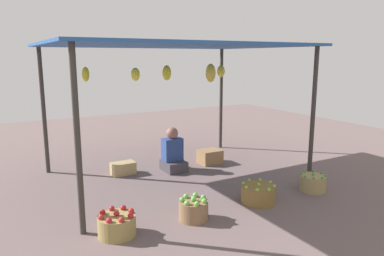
% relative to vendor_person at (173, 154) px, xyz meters
% --- Properties ---
extents(ground_plane, '(14.00, 14.00, 0.00)m').
position_rel_vendor_person_xyz_m(ground_plane, '(-0.15, -0.32, -0.30)').
color(ground_plane, '#695655').
extents(market_stall_structure, '(3.94, 2.89, 2.20)m').
position_rel_vendor_person_xyz_m(market_stall_structure, '(-0.14, -0.32, 1.77)').
color(market_stall_structure, '#38332D').
rests_on(market_stall_structure, ground).
extents(vendor_person, '(0.36, 0.44, 0.78)m').
position_rel_vendor_person_xyz_m(vendor_person, '(0.00, 0.00, 0.00)').
color(vendor_person, '#3F3A42').
rests_on(vendor_person, ground).
extents(basket_red_apples, '(0.43, 0.43, 0.30)m').
position_rel_vendor_person_xyz_m(basket_red_apples, '(-1.64, -1.86, -0.17)').
color(basket_red_apples, olive).
rests_on(basket_red_apples, ground).
extents(basket_green_apples, '(0.37, 0.37, 0.31)m').
position_rel_vendor_person_xyz_m(basket_green_apples, '(-0.68, -1.93, -0.17)').
color(basket_green_apples, '#836243').
rests_on(basket_green_apples, ground).
extents(basket_limes, '(0.48, 0.48, 0.28)m').
position_rel_vendor_person_xyz_m(basket_limes, '(0.38, -1.90, -0.17)').
color(basket_limes, brown).
rests_on(basket_limes, ground).
extents(basket_green_chilies, '(0.39, 0.39, 0.27)m').
position_rel_vendor_person_xyz_m(basket_green_chilies, '(1.39, -1.95, -0.18)').
color(basket_green_chilies, '#988455').
rests_on(basket_green_chilies, ground).
extents(wooden_crate_near_vendor, '(0.40, 0.24, 0.21)m').
position_rel_vendor_person_xyz_m(wooden_crate_near_vendor, '(-0.85, 0.22, -0.19)').
color(wooden_crate_near_vendor, tan).
rests_on(wooden_crate_near_vendor, ground).
extents(wooden_crate_stacked_rear, '(0.41, 0.34, 0.26)m').
position_rel_vendor_person_xyz_m(wooden_crate_stacked_rear, '(0.81, 0.05, -0.17)').
color(wooden_crate_stacked_rear, '#936E47').
rests_on(wooden_crate_stacked_rear, ground).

